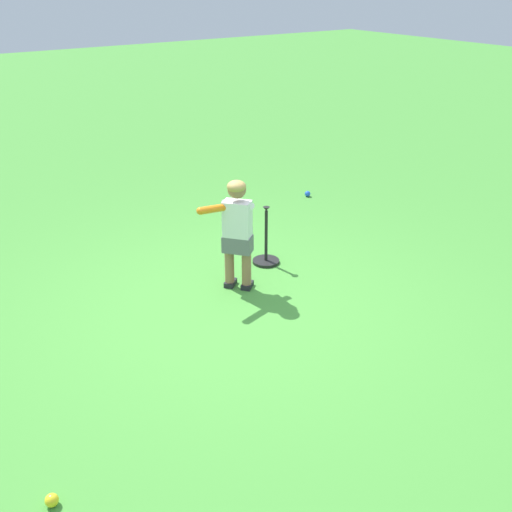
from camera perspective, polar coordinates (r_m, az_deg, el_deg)
The scene contains 5 objects.
ground_plane at distance 5.51m, azimuth -2.00°, elevation -5.06°, with size 40.00×40.00×0.00m, color #479338.
child_batter at distance 5.61m, azimuth -1.84°, elevation 2.93°, with size 0.63×0.35×1.08m.
play_ball_behind_batter at distance 8.26m, azimuth 4.84°, elevation 5.82°, with size 0.08×0.08×0.08m, color blue.
play_ball_far_right at distance 3.92m, azimuth -18.56°, elevation -20.83°, with size 0.08×0.08×0.08m, color yellow.
batting_tee at distance 6.33m, azimuth 0.94°, elevation 0.24°, with size 0.28×0.28×0.62m.
Camera 1 is at (2.56, 4.01, 2.79)m, focal length 42.78 mm.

